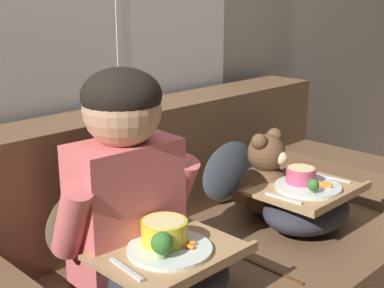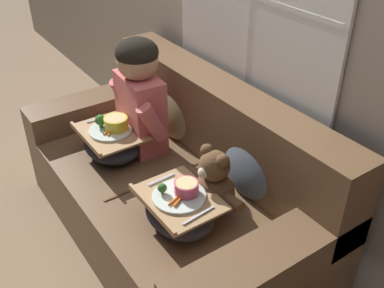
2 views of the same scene
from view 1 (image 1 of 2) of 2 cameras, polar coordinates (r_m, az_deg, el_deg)
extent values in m
cube|color=brown|center=(2.01, -4.75, -2.01)|extent=(1.80, 0.22, 0.44)
cube|color=brown|center=(2.43, 15.27, -2.87)|extent=(0.22, 0.93, 0.15)
cube|color=#513219|center=(1.85, 3.06, -10.97)|extent=(0.01, 0.67, 0.01)
ellipsoid|color=tan|center=(1.78, -11.46, -6.13)|extent=(0.38, 0.18, 0.39)
ellipsoid|color=slate|center=(2.20, 3.32, -1.47)|extent=(0.36, 0.18, 0.38)
cube|color=#DB6666|center=(1.60, -7.09, -7.19)|extent=(0.33, 0.20, 0.43)
sphere|color=tan|center=(1.51, -7.50, 3.70)|extent=(0.22, 0.22, 0.22)
ellipsoid|color=black|center=(1.50, -7.55, 5.16)|extent=(0.23, 0.23, 0.16)
cylinder|color=#DB6666|center=(1.49, -12.70, -7.97)|extent=(0.10, 0.18, 0.24)
cylinder|color=#DB6666|center=(1.68, -1.54, -4.78)|extent=(0.10, 0.18, 0.24)
sphere|color=brown|center=(2.09, 7.79, -4.83)|extent=(0.20, 0.20, 0.20)
sphere|color=brown|center=(2.05, 7.95, -0.97)|extent=(0.15, 0.15, 0.15)
sphere|color=brown|center=(1.99, 7.20, 0.25)|extent=(0.06, 0.06, 0.06)
sphere|color=brown|center=(2.07, 8.79, 0.86)|extent=(0.06, 0.06, 0.06)
sphere|color=beige|center=(2.02, 9.47, -1.51)|extent=(0.05, 0.05, 0.05)
sphere|color=black|center=(2.01, 9.83, -1.49)|extent=(0.02, 0.02, 0.02)
cylinder|color=brown|center=(1.99, 5.80, -5.33)|extent=(0.11, 0.06, 0.05)
cylinder|color=brown|center=(2.19, 9.64, -3.39)|extent=(0.11, 0.06, 0.05)
cylinder|color=brown|center=(2.04, 9.43, -7.78)|extent=(0.06, 0.09, 0.05)
cylinder|color=brown|center=(2.11, 10.71, -6.98)|extent=(0.06, 0.09, 0.05)
ellipsoid|color=#2D2D38|center=(1.53, -2.36, -14.14)|extent=(0.37, 0.30, 0.15)
cube|color=tan|center=(1.50, -2.39, -11.54)|extent=(0.39, 0.31, 0.01)
cube|color=tan|center=(1.40, 1.81, -13.02)|extent=(0.39, 0.02, 0.02)
cylinder|color=silver|center=(1.49, -2.40, -11.13)|extent=(0.24, 0.24, 0.01)
cylinder|color=yellow|center=(1.50, -2.96, -9.31)|extent=(0.13, 0.13, 0.07)
cylinder|color=#E5D189|center=(1.49, -2.98, -8.32)|extent=(0.11, 0.11, 0.01)
sphere|color=#38702D|center=(1.42, -3.22, -10.50)|extent=(0.06, 0.06, 0.06)
cylinder|color=#7A9E56|center=(1.43, -3.20, -11.62)|extent=(0.02, 0.02, 0.03)
cylinder|color=orange|center=(1.48, -0.73, -10.82)|extent=(0.03, 0.05, 0.01)
cylinder|color=orange|center=(1.50, -0.50, -10.47)|extent=(0.04, 0.04, 0.01)
cube|color=silver|center=(1.41, -7.03, -13.12)|extent=(0.03, 0.14, 0.01)
ellipsoid|color=#2D2D38|center=(2.01, 12.11, -6.90)|extent=(0.37, 0.28, 0.15)
cube|color=tan|center=(1.98, 12.25, -4.81)|extent=(0.38, 0.30, 0.01)
cube|color=tan|center=(1.91, 15.81, -5.41)|extent=(0.38, 0.02, 0.02)
cylinder|color=silver|center=(1.97, 12.27, -4.48)|extent=(0.24, 0.24, 0.01)
cylinder|color=#D64C70|center=(1.98, 11.54, -3.28)|extent=(0.11, 0.11, 0.06)
cylinder|color=#E5D189|center=(1.98, 11.58, -2.63)|extent=(0.10, 0.10, 0.01)
sphere|color=#38702D|center=(1.89, 12.80, -4.27)|extent=(0.04, 0.04, 0.04)
cylinder|color=#7A9E56|center=(1.90, 12.76, -4.89)|extent=(0.02, 0.02, 0.02)
cylinder|color=orange|center=(1.97, 13.76, -4.27)|extent=(0.03, 0.07, 0.01)
cylinder|color=orange|center=(1.99, 13.79, -4.07)|extent=(0.04, 0.06, 0.01)
cube|color=silver|center=(1.86, 9.75, -5.72)|extent=(0.02, 0.14, 0.01)
cube|color=silver|center=(2.09, 14.48, -3.47)|extent=(0.03, 0.17, 0.01)
camera|label=2|loc=(2.92, 45.20, 23.10)|focal=42.00mm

